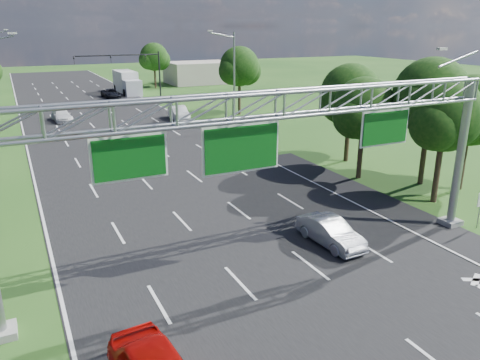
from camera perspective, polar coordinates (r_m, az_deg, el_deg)
ground at (r=37.22m, az=-10.10°, el=1.53°), size 220.00×220.00×0.00m
road at (r=37.22m, az=-10.10°, el=1.53°), size 18.00×180.00×0.02m
road_flare at (r=28.98m, az=19.55°, el=-4.15°), size 3.00×30.00×0.02m
sign_gantry at (r=19.49m, az=5.01°, el=7.45°), size 23.50×1.00×9.56m
traffic_signal at (r=71.66m, az=-12.61°, el=13.53°), size 12.21×0.24×7.00m
streetlight_r_mid at (r=49.30m, az=-0.92°, el=12.49°), size 2.97×0.22×10.16m
tree_cluster_right at (r=34.31m, az=19.84°, el=8.45°), size 9.91×14.60×8.68m
tree_verge_rd at (r=58.57m, az=-0.02°, el=13.45°), size 5.76×4.80×8.28m
tree_verge_re at (r=85.92m, az=-10.40°, el=14.40°), size 5.76×4.80×7.84m
building_right at (r=93.08m, az=-4.96°, el=12.92°), size 12.00×9.00×4.00m
silver_sedan at (r=24.09m, az=10.97°, el=-6.24°), size 1.64×4.15×1.34m
car_queue_a at (r=58.60m, az=-20.92°, el=7.37°), size 2.26×4.76×1.34m
car_queue_b at (r=75.98m, az=-15.47°, el=10.14°), size 2.45×4.89×1.33m
car_queue_d at (r=56.00m, az=-7.47°, el=8.10°), size 2.20×5.06×1.62m
box_truck at (r=80.65m, az=-13.63°, el=11.45°), size 2.85×9.33×3.52m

